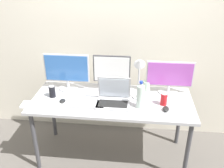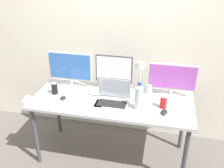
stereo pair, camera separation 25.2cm
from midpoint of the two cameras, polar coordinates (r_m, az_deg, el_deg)
ground_plane at (r=3.04m, az=2.46°, el=-15.74°), size 16.00×16.00×0.00m
wall_back at (r=2.93m, az=5.08°, el=11.69°), size 7.00×0.08×2.60m
work_desk at (r=2.64m, az=2.74°, el=-4.83°), size 1.67×0.70×0.74m
monitor_left at (r=2.80m, az=-6.97°, el=3.42°), size 0.49×0.21×0.41m
monitor_center at (r=2.69m, az=3.12°, el=2.60°), size 0.40×0.21×0.41m
monitor_right at (r=2.69m, az=16.24°, el=0.91°), size 0.49×0.21×0.36m
laptop_silver at (r=2.52m, az=3.06°, el=-3.19°), size 0.33×0.26×0.27m
keyboard_main at (r=2.54m, az=-3.84°, el=-4.30°), size 0.42×0.16×0.02m
keyboard_aux at (r=2.62m, az=-12.99°, el=-3.87°), size 0.41×0.15×0.02m
mouse_by_keyboard at (r=2.61m, az=-8.47°, el=-3.40°), size 0.08×0.11×0.03m
mouse_by_laptop at (r=2.45m, az=14.76°, el=-6.31°), size 0.08×0.10×0.03m
water_bottle at (r=2.41m, az=9.15°, el=-3.03°), size 0.08×0.08×0.28m
soda_can_near_keyboard at (r=2.51m, az=14.52°, el=-4.09°), size 0.07×0.07×0.13m
soda_can_by_laptop at (r=2.73m, az=-10.45°, el=-1.06°), size 0.07×0.07×0.13m
bamboo_vase at (r=2.75m, az=11.03°, el=-0.79°), size 0.08×0.08×0.34m
desk_lamp at (r=2.45m, az=9.19°, el=2.65°), size 0.11×0.18×0.48m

